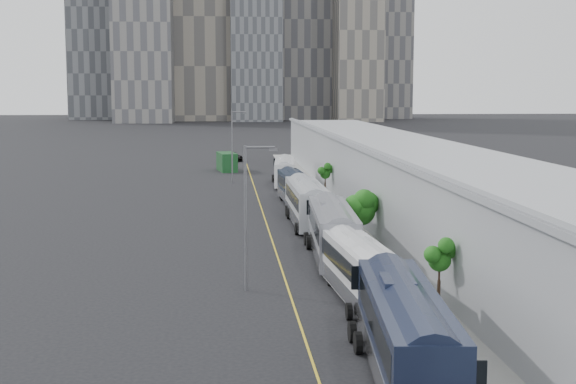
{
  "coord_description": "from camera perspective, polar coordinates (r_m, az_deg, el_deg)",
  "views": [
    {
      "loc": [
        -5.44,
        -10.73,
        12.2
      ],
      "look_at": [
        0.44,
        61.37,
        3.0
      ],
      "focal_mm": 50.0,
      "sensor_mm": 36.0,
      "label": 1
    }
  ],
  "objects": [
    {
      "name": "shipping_container",
      "position": [
        122.09,
        -4.37,
        2.15
      ],
      "size": [
        3.26,
        6.23,
        2.79
      ],
      "primitive_type": "cube",
      "rotation": [
        0.0,
        0.0,
        0.16
      ],
      "color": "#123C1A",
      "rests_on": "ground"
    },
    {
      "name": "depot",
      "position": [
        68.82,
        10.91,
        -0.13
      ],
      "size": [
        12.45,
        160.4,
        7.2
      ],
      "color": "gray",
      "rests_on": "ground"
    },
    {
      "name": "bus_3",
      "position": [
        58.43,
        3.18,
        -3.11
      ],
      "size": [
        3.52,
        13.92,
        4.03
      ],
      "rotation": [
        0.0,
        0.0,
        -0.05
      ],
      "color": "gray",
      "rests_on": "ground"
    },
    {
      "name": "bus_4",
      "position": [
        72.88,
        1.35,
        -1.03
      ],
      "size": [
        3.06,
        13.84,
        4.04
      ],
      "rotation": [
        0.0,
        0.0,
        0.0
      ],
      "color": "#B8BCC3",
      "rests_on": "ground"
    },
    {
      "name": "tree_2",
      "position": [
        64.72,
        5.17,
        -0.98
      ],
      "size": [
        2.48,
        2.48,
        4.21
      ],
      "color": "black",
      "rests_on": "ground"
    },
    {
      "name": "bus_6",
      "position": [
        103.28,
        -0.25,
        1.3
      ],
      "size": [
        3.45,
        12.29,
        3.55
      ],
      "rotation": [
        0.0,
        0.0,
        -0.08
      ],
      "color": "white",
      "rests_on": "ground"
    },
    {
      "name": "street_lamp_far",
      "position": [
        105.57,
        -3.91,
        3.56
      ],
      "size": [
        2.04,
        0.22,
        9.48
      ],
      "color": "#59595E",
      "rests_on": "ground"
    },
    {
      "name": "lane_line",
      "position": [
        66.97,
        -1.21,
        -3.24
      ],
      "size": [
        0.12,
        160.0,
        0.02
      ],
      "primitive_type": "cube",
      "color": "gold",
      "rests_on": "ground"
    },
    {
      "name": "bus_5",
      "position": [
        86.26,
        0.5,
        0.11
      ],
      "size": [
        2.99,
        12.09,
        3.5
      ],
      "rotation": [
        0.0,
        0.0,
        0.05
      ],
      "color": "#151F31",
      "rests_on": "ground"
    },
    {
      "name": "tree_3",
      "position": [
        91.57,
        2.67,
        1.37
      ],
      "size": [
        1.2,
        1.2,
        3.51
      ],
      "color": "black",
      "rests_on": "ground"
    },
    {
      "name": "street_lamp_near",
      "position": [
        48.58,
        -2.82,
        -1.12
      ],
      "size": [
        2.04,
        0.22,
        8.9
      ],
      "color": "#59595E",
      "rests_on": "ground"
    },
    {
      "name": "bus_1",
      "position": [
        34.68,
        8.32,
        -10.43
      ],
      "size": [
        3.93,
        14.03,
        4.05
      ],
      "rotation": [
        0.0,
        0.0,
        -0.08
      ],
      "color": "#171D33",
      "rests_on": "ground"
    },
    {
      "name": "bus_2",
      "position": [
        47.53,
        5.01,
        -5.76
      ],
      "size": [
        3.32,
        12.52,
        3.62
      ],
      "rotation": [
        0.0,
        0.0,
        0.07
      ],
      "color": "silver",
      "rests_on": "ground"
    },
    {
      "name": "suv",
      "position": [
        139.53,
        -3.98,
        2.53
      ],
      "size": [
        3.97,
        5.96,
        1.52
      ],
      "primitive_type": "imported",
      "rotation": [
        0.0,
        0.0,
        0.29
      ],
      "color": "black",
      "rests_on": "ground"
    },
    {
      "name": "tree_1",
      "position": [
        44.15,
        10.73,
        -4.64
      ],
      "size": [
        1.26,
        1.26,
        3.91
      ],
      "color": "black",
      "rests_on": "ground"
    },
    {
      "name": "sidewalk",
      "position": [
        68.39,
        7.61,
        -3.04
      ],
      "size": [
        10.0,
        170.0,
        0.12
      ],
      "primitive_type": "cube",
      "color": "gray",
      "rests_on": "ground"
    }
  ]
}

